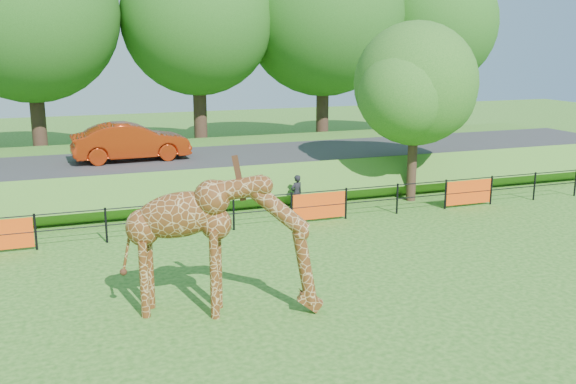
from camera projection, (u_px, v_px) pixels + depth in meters
name	position (u px, v px, depth m)	size (l,w,h in m)	color
ground	(333.00, 331.00, 13.55)	(90.00, 90.00, 0.00)	#225B16
giraffe	(222.00, 245.00, 14.14)	(4.48, 0.82, 3.20)	#5F3113
perimeter_fence	(234.00, 214.00, 20.76)	(28.07, 0.10, 1.10)	black
embankment	(188.00, 169.00, 27.60)	(40.00, 9.00, 1.30)	#225B16
road	(195.00, 158.00, 26.07)	(40.00, 5.00, 0.12)	#2A2A2D
car_red	(131.00, 142.00, 25.14)	(1.57, 4.50, 1.48)	#A72C0B
visitor	(297.00, 193.00, 22.98)	(0.49, 0.32, 1.35)	black
tree_east	(417.00, 89.00, 23.92)	(5.40, 4.71, 6.76)	#362218
bg_tree_line	(195.00, 18.00, 32.69)	(37.30, 8.80, 11.82)	#362218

